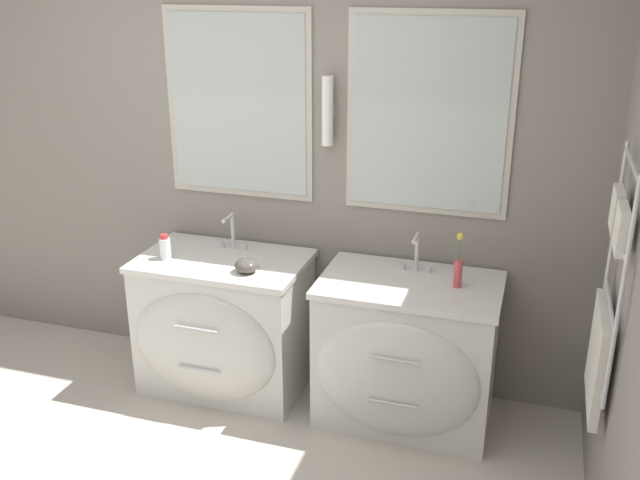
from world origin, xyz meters
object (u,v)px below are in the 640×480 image
at_px(vanity_right, 406,352).
at_px(flower_vase, 458,267).
at_px(toiletry_bottle, 165,248).
at_px(vanity_left, 222,324).
at_px(amenity_bowl, 246,266).

distance_m(vanity_right, flower_vase, 0.57).
relative_size(toiletry_bottle, flower_vase, 0.49).
distance_m(vanity_left, toiletry_bottle, 0.56).
bearing_deg(amenity_bowl, vanity_right, 6.57).
relative_size(vanity_left, vanity_right, 1.00).
relative_size(vanity_left, amenity_bowl, 7.33).
distance_m(vanity_left, vanity_right, 1.08).
relative_size(vanity_left, flower_vase, 3.20).
bearing_deg(vanity_left, toiletry_bottle, -168.54).
bearing_deg(toiletry_bottle, amenity_bowl, -4.38).
bearing_deg(vanity_right, flower_vase, 12.21).
bearing_deg(flower_vase, vanity_right, -167.79).
bearing_deg(flower_vase, amenity_bowl, -172.19).
bearing_deg(vanity_right, vanity_left, 180.00).
height_order(toiletry_bottle, flower_vase, flower_vase).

